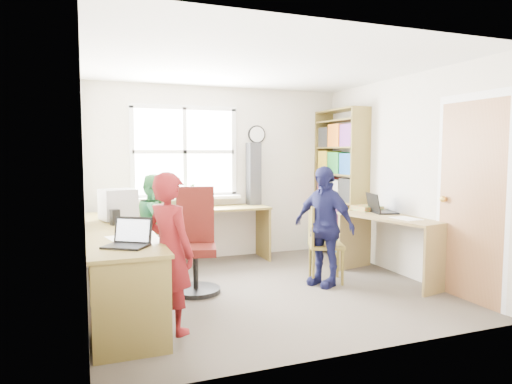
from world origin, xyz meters
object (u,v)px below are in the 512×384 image
wooden_chair (320,240)px  potted_plant (189,196)px  crt_monitor (118,205)px  laptop_left (129,240)px  person_red (170,253)px  cd_tower (254,174)px  right_desk (394,234)px  l_desk (144,265)px  laptop_right (379,208)px  person_green (156,225)px  person_navy (324,226)px  swivel_chair (196,247)px  bookshelf (340,187)px

wooden_chair → potted_plant: size_ratio=2.68×
crt_monitor → laptop_left: size_ratio=1.00×
wooden_chair → person_red: person_red is taller
crt_monitor → cd_tower: bearing=10.1°
potted_plant → person_red: person_red is taller
right_desk → wooden_chair: size_ratio=1.58×
l_desk → laptop_right: (2.89, 0.44, 0.35)m
potted_plant → person_green: 0.76m
person_green → person_navy: 2.00m
swivel_chair → wooden_chair: 1.44m
person_navy → crt_monitor: bearing=-132.6°
l_desk → right_desk: size_ratio=2.11×
person_navy → right_desk: bearing=59.0°
right_desk → potted_plant: potted_plant is taller
crt_monitor → potted_plant: size_ratio=1.27×
swivel_chair → laptop_right: 2.31m
person_red → potted_plant: bearing=-48.1°
right_desk → cd_tower: 2.13m
laptop_left → person_green: bearing=108.7°
l_desk → wooden_chair: 2.07m
bookshelf → crt_monitor: 3.16m
l_desk → swivel_chair: size_ratio=2.64×
laptop_left → laptop_right: size_ratio=1.02×
wooden_chair → crt_monitor: crt_monitor is taller
cd_tower → right_desk: bearing=-61.3°
right_desk → potted_plant: (-2.07, 1.63, 0.37)m
cd_tower → person_red: 2.88m
bookshelf → crt_monitor: size_ratio=5.02×
cd_tower → person_red: bearing=-129.7°
right_desk → laptop_right: laptop_right is taller
crt_monitor → person_navy: person_navy is taller
wooden_chair → laptop_right: size_ratio=2.15×
laptop_right → person_red: bearing=121.6°
potted_plant → crt_monitor: bearing=-138.9°
right_desk → person_green: person_green is taller
cd_tower → person_red: size_ratio=0.66×
right_desk → laptop_left: bearing=-180.0°
swivel_chair → person_red: (-0.45, -1.03, 0.19)m
wooden_chair → cd_tower: size_ratio=1.01×
crt_monitor → cd_tower: cd_tower is taller
l_desk → person_navy: 2.03m
person_red → cd_tower: bearing=-66.4°
cd_tower → potted_plant: bearing=178.1°
swivel_chair → potted_plant: size_ratio=3.39×
bookshelf → wooden_chair: bookshelf is taller
wooden_chair → person_red: size_ratio=0.66×
cd_tower → potted_plant: 0.98m
crt_monitor → person_green: person_green is taller
cd_tower → l_desk: bearing=-139.1°
cd_tower → person_navy: 1.69m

